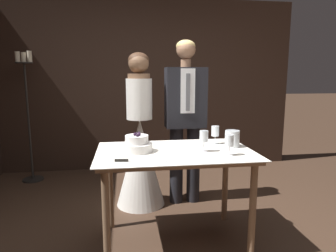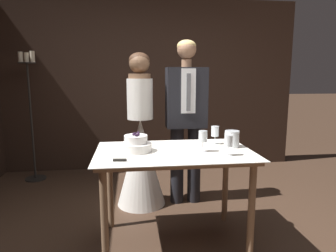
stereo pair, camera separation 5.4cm
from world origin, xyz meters
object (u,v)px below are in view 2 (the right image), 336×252
object	(u,v)px
tiered_cake	(136,144)
candle_stand	(31,115)
bride	(141,150)
cake_knife	(129,160)
wine_glass_far	(228,142)
wine_glass_middle	(215,132)
hurricane_candle	(232,139)
cake_table	(174,162)
groom	(186,113)
wine_glass_near	(203,137)

from	to	relation	value
tiered_cake	candle_stand	xyz separation A→B (m)	(-1.39, 1.80, 0.04)
candle_stand	bride	bearing A→B (deg)	-34.47
cake_knife	candle_stand	distance (m)	2.48
tiered_cake	wine_glass_far	bearing A→B (deg)	-17.59
wine_glass_middle	hurricane_candle	world-z (taller)	wine_glass_middle
cake_knife	cake_table	bearing A→B (deg)	43.34
groom	wine_glass_middle	bearing A→B (deg)	-76.09
cake_knife	groom	size ratio (longest dim) A/B	0.21
cake_knife	wine_glass_middle	world-z (taller)	wine_glass_middle
wine_glass_near	hurricane_candle	size ratio (longest dim) A/B	1.21
wine_glass_near	bride	xyz separation A→B (m)	(-0.49, 0.89, -0.32)
wine_glass_middle	candle_stand	distance (m)	2.67
wine_glass_far	candle_stand	bearing A→B (deg)	136.09
cake_table	tiered_cake	distance (m)	0.36
wine_glass_near	candle_stand	world-z (taller)	candle_stand
wine_glass_middle	groom	bearing A→B (deg)	103.91
wine_glass_far	wine_glass_middle	bearing A→B (deg)	88.77
cake_table	wine_glass_far	bearing A→B (deg)	-27.13
wine_glass_far	bride	size ratio (longest dim) A/B	0.10
wine_glass_middle	wine_glass_near	bearing A→B (deg)	-124.33
tiered_cake	hurricane_candle	bearing A→B (deg)	3.11
wine_glass_middle	groom	size ratio (longest dim) A/B	0.09
cake_table	bride	world-z (taller)	bride
cake_table	wine_glass_far	world-z (taller)	wine_glass_far
tiered_cake	cake_knife	xyz separation A→B (m)	(-0.06, -0.29, -0.05)
wine_glass_near	hurricane_candle	xyz separation A→B (m)	(0.29, 0.13, -0.05)
cake_table	candle_stand	world-z (taller)	candle_stand
hurricane_candle	wine_glass_far	bearing A→B (deg)	-114.48
bride	candle_stand	xyz separation A→B (m)	(-1.45, 1.00, 0.29)
cake_knife	wine_glass_near	xyz separation A→B (m)	(0.61, 0.21, 0.11)
tiered_cake	wine_glass_middle	world-z (taller)	wine_glass_middle
cake_table	candle_stand	distance (m)	2.51
tiered_cake	bride	world-z (taller)	bride
cake_table	bride	xyz separation A→B (m)	(-0.25, 0.83, -0.09)
cake_table	groom	distance (m)	0.92
wine_glass_middle	bride	world-z (taller)	bride
hurricane_candle	candle_stand	distance (m)	2.84
wine_glass_near	hurricane_candle	bearing A→B (deg)	23.64
cake_table	candle_stand	size ratio (longest dim) A/B	0.74
wine_glass_far	groom	world-z (taller)	groom
candle_stand	hurricane_candle	bearing A→B (deg)	-38.17
wine_glass_near	wine_glass_far	world-z (taller)	wine_glass_near
tiered_cake	wine_glass_middle	size ratio (longest dim) A/B	1.56
hurricane_candle	wine_glass_middle	bearing A→B (deg)	131.41
candle_stand	wine_glass_far	bearing A→B (deg)	-43.91
candle_stand	wine_glass_middle	bearing A→B (deg)	-37.49
cake_table	hurricane_candle	world-z (taller)	hurricane_candle
cake_table	wine_glass_far	size ratio (longest dim) A/B	7.93
wine_glass_middle	tiered_cake	bearing A→B (deg)	-166.30
cake_table	wine_glass_far	distance (m)	0.50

